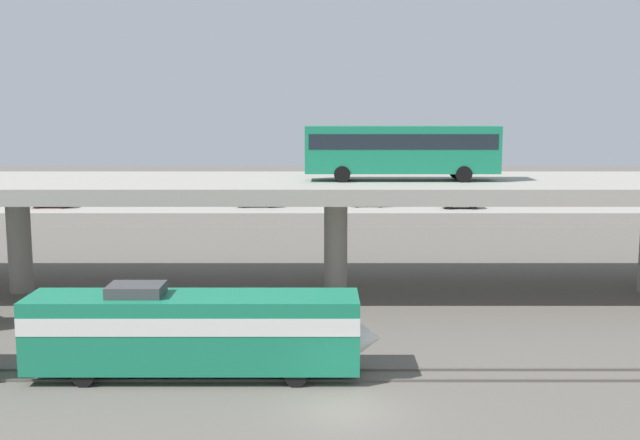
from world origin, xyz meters
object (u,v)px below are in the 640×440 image
at_px(parked_car_2, 127,197).
at_px(parked_car_4, 395,197).
at_px(parked_car_0, 261,200).
at_px(parked_car_6, 55,200).
at_px(parked_car_5, 290,197).
at_px(train_locomotive, 213,328).
at_px(parked_car_1, 464,201).
at_px(parked_car_3, 371,199).
at_px(transit_bus_on_overpass, 405,148).

bearing_deg(parked_car_2, parked_car_4, -179.42).
relative_size(parked_car_0, parked_car_6, 1.03).
relative_size(parked_car_5, parked_car_6, 1.05).
relative_size(parked_car_0, parked_car_5, 0.98).
xyz_separation_m(train_locomotive, parked_car_5, (1.16, 52.37, -0.16)).
relative_size(train_locomotive, parked_car_5, 3.34).
height_order(parked_car_1, parked_car_3, same).
xyz_separation_m(parked_car_4, parked_car_5, (-11.73, -0.62, 0.00)).
relative_size(parked_car_3, parked_car_4, 0.99).
distance_m(parked_car_1, parked_car_3, 9.91).
height_order(parked_car_2, parked_car_6, same).
height_order(parked_car_1, parked_car_4, same).
xyz_separation_m(transit_bus_on_overpass, parked_car_5, (-8.77, 37.13, -7.35)).
bearing_deg(parked_car_0, parked_car_4, -168.09).
bearing_deg(parked_car_3, parked_car_1, -9.63).
height_order(parked_car_3, parked_car_6, same).
bearing_deg(parked_car_2, parked_car_0, 169.59).
relative_size(parked_car_1, parked_car_2, 0.91).
distance_m(train_locomotive, parked_car_5, 52.38).
xyz_separation_m(parked_car_2, parked_car_6, (-6.88, -3.48, -0.00)).
xyz_separation_m(parked_car_3, parked_car_5, (-8.87, 2.22, 0.00)).
height_order(parked_car_3, parked_car_4, same).
height_order(parked_car_0, parked_car_6, same).
relative_size(train_locomotive, parked_car_3, 3.83).
relative_size(transit_bus_on_overpass, parked_car_0, 2.62).
bearing_deg(parked_car_4, parked_car_6, 5.86).
bearing_deg(parked_car_6, parked_car_2, 26.87).
xyz_separation_m(train_locomotive, parked_car_6, (-24.05, 49.20, -0.16)).
bearing_deg(parked_car_5, transit_bus_on_overpass, 103.29).
bearing_deg(parked_car_6, parked_car_5, 7.17).
bearing_deg(transit_bus_on_overpass, parked_car_2, 125.90).
xyz_separation_m(parked_car_3, parked_car_4, (2.86, 2.83, 0.00)).
height_order(train_locomotive, parked_car_0, train_locomotive).
bearing_deg(transit_bus_on_overpass, parked_car_3, 89.84).
distance_m(train_locomotive, parked_car_0, 49.91).
bearing_deg(parked_car_1, parked_car_5, 168.26).
height_order(parked_car_4, parked_car_6, same).
xyz_separation_m(transit_bus_on_overpass, parked_car_3, (0.10, 34.92, -7.35)).
distance_m(parked_car_1, parked_car_4, 8.24).
distance_m(parked_car_0, parked_car_4, 15.10).
bearing_deg(parked_car_5, parked_car_0, 39.39).
height_order(train_locomotive, transit_bus_on_overpass, transit_bus_on_overpass).
xyz_separation_m(parked_car_3, parked_car_6, (-34.08, -0.95, 0.00)).
distance_m(train_locomotive, parked_car_3, 51.14).
height_order(parked_car_0, parked_car_5, same).
xyz_separation_m(parked_car_0, parked_car_4, (14.77, 3.12, -0.00)).
height_order(transit_bus_on_overpass, parked_car_5, transit_bus_on_overpass).
distance_m(parked_car_3, parked_car_4, 4.03).
height_order(parked_car_0, parked_car_4, same).
xyz_separation_m(train_locomotive, parked_car_3, (10.03, 50.15, -0.16)).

